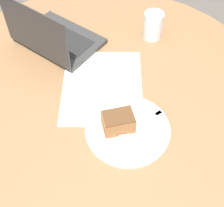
# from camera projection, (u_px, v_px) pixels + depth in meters

# --- Properties ---
(ground_plane) EXTENTS (12.00, 12.00, 0.00)m
(ground_plane) POSITION_uv_depth(u_px,v_px,m) (103.00, 180.00, 1.63)
(ground_plane) COLOR #4C4742
(dining_table) EXTENTS (1.28, 1.28, 0.71)m
(dining_table) POSITION_uv_depth(u_px,v_px,m) (99.00, 112.00, 1.17)
(dining_table) COLOR brown
(dining_table) RESTS_ON ground_plane
(paper_document) EXTENTS (0.43, 0.40, 0.00)m
(paper_document) POSITION_uv_depth(u_px,v_px,m) (102.00, 86.00, 1.09)
(paper_document) COLOR white
(paper_document) RESTS_ON dining_table
(plate) EXTENTS (0.27, 0.27, 0.01)m
(plate) POSITION_uv_depth(u_px,v_px,m) (128.00, 130.00, 0.98)
(plate) COLOR silver
(plate) RESTS_ON dining_table
(cake_slice) EXTENTS (0.11, 0.12, 0.06)m
(cake_slice) POSITION_uv_depth(u_px,v_px,m) (118.00, 122.00, 0.95)
(cake_slice) COLOR brown
(cake_slice) RESTS_ON plate
(fork) EXTENTS (0.16, 0.10, 0.00)m
(fork) POSITION_uv_depth(u_px,v_px,m) (145.00, 122.00, 0.98)
(fork) COLOR silver
(fork) RESTS_ON plate
(water_glass) EXTENTS (0.08, 0.08, 0.11)m
(water_glass) POSITION_uv_depth(u_px,v_px,m) (153.00, 26.00, 1.22)
(water_glass) COLOR silver
(water_glass) RESTS_ON dining_table
(laptop) EXTENTS (0.28, 0.35, 0.22)m
(laptop) POSITION_uv_depth(u_px,v_px,m) (54.00, 38.00, 1.20)
(laptop) COLOR #2D2D2D
(laptop) RESTS_ON dining_table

